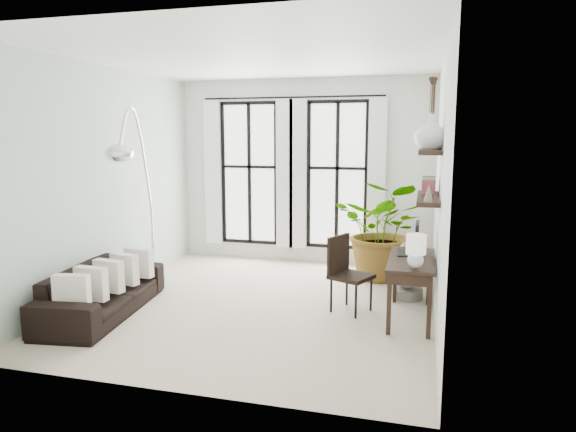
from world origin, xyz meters
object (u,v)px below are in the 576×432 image
(desk_chair, at_px, (346,268))
(arc_lamp, at_px, (135,151))
(plant, at_px, (384,230))
(sofa, at_px, (103,290))
(buddha, at_px, (407,274))
(desk, at_px, (411,263))

(desk_chair, xyz_separation_m, arc_lamp, (-2.83, -0.19, 1.47))
(desk_chair, bearing_deg, plant, 101.95)
(sofa, relative_size, buddha, 2.61)
(plant, bearing_deg, desk_chair, -102.29)
(desk_chair, distance_m, arc_lamp, 3.19)
(arc_lamp, xyz_separation_m, buddha, (3.58, 0.92, -1.69))
(plant, xyz_separation_m, buddha, (0.40, -0.89, -0.44))
(plant, relative_size, arc_lamp, 0.59)
(buddha, bearing_deg, arc_lamp, -165.60)
(sofa, height_order, buddha, buddha)
(plant, height_order, buddha, plant)
(plant, bearing_deg, desk, -75.57)
(desk, distance_m, desk_chair, 0.85)
(sofa, xyz_separation_m, desk, (3.75, 0.75, 0.41))
(sofa, bearing_deg, plant, -59.43)
(plant, height_order, desk_chair, plant)
(plant, distance_m, desk, 1.85)
(sofa, xyz_separation_m, arc_lamp, (0.10, 0.73, 1.72))
(plant, distance_m, arc_lamp, 3.87)
(plant, bearing_deg, arc_lamp, -150.32)
(plant, bearing_deg, sofa, -142.20)
(buddha, bearing_deg, desk, -85.88)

